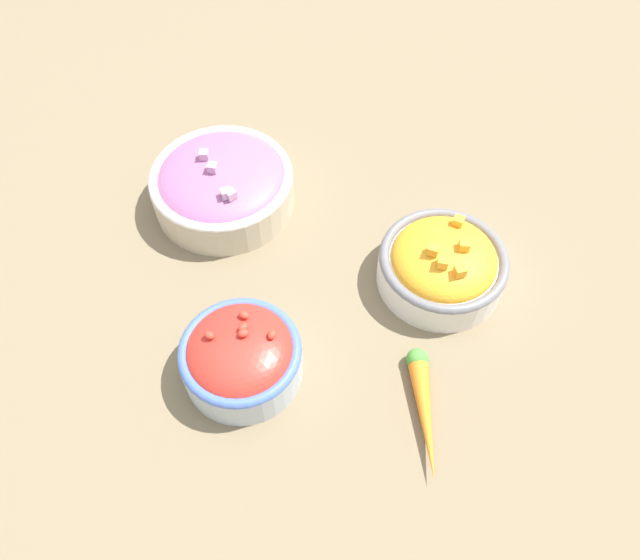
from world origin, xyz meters
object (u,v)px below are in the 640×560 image
at_px(bowl_cherry_tomatoes, 241,356).
at_px(bowl_red_onion, 222,184).
at_px(loose_carrot, 424,408).
at_px(bowl_squash, 443,264).

relative_size(bowl_cherry_tomatoes, bowl_red_onion, 0.71).
relative_size(bowl_cherry_tomatoes, loose_carrot, 0.90).
relative_size(bowl_squash, bowl_red_onion, 0.83).
xyz_separation_m(bowl_cherry_tomatoes, loose_carrot, (-0.09, -0.18, -0.02)).
distance_m(bowl_cherry_tomatoes, loose_carrot, 0.20).
bearing_deg(bowl_cherry_tomatoes, loose_carrot, -116.47).
distance_m(bowl_squash, bowl_cherry_tomatoes, 0.26).
height_order(bowl_squash, bowl_cherry_tomatoes, bowl_squash).
bearing_deg(bowl_red_onion, bowl_cherry_tomatoes, 177.34).
xyz_separation_m(bowl_squash, loose_carrot, (-0.16, 0.07, -0.02)).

